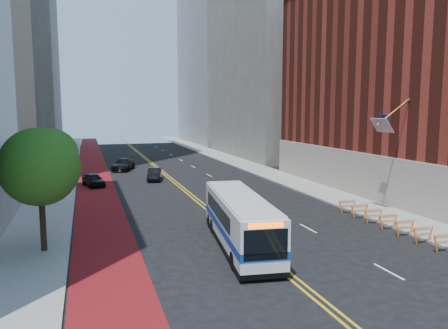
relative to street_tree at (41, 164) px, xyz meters
name	(u,v)px	position (x,y,z in m)	size (l,w,h in m)	color
ground	(280,268)	(11.24, -6.04, -4.91)	(160.00, 160.00, 0.00)	black
sidewalk_left	(57,182)	(-0.76, 23.96, -4.84)	(4.00, 140.00, 0.15)	gray
sidewalk_right	(266,172)	(23.24, 23.96, -4.84)	(4.00, 140.00, 0.15)	gray
bus_lane_paint	(95,181)	(3.14, 23.96, -4.91)	(3.60, 140.00, 0.01)	maroon
center_line_inner	(167,177)	(11.06, 23.96, -4.91)	(0.14, 140.00, 0.01)	gold
center_line_outer	(170,177)	(11.42, 23.96, -4.91)	(0.14, 140.00, 0.01)	gold
lane_dashes	(193,167)	(16.04, 31.96, -4.90)	(0.14, 98.20, 0.01)	silver
midrise_right_near	(286,33)	(34.24, 41.96, 15.09)	(18.00, 26.00, 40.00)	slate
midrise_right_far	(233,21)	(35.24, 71.96, 22.59)	(20.00, 28.00, 55.00)	gray
construction_barriers	(396,222)	(20.84, -2.62, -4.24)	(1.42, 10.91, 1.00)	orange
street_tree	(41,164)	(0.00, 0.00, 0.00)	(4.20, 4.20, 6.70)	black
transit_bus	(239,220)	(10.49, -2.13, -3.37)	(3.69, 10.95, 2.95)	silver
car_a	(93,180)	(2.92, 20.60, -4.26)	(1.55, 3.84, 1.31)	black
car_b	(155,174)	(9.38, 22.41, -4.25)	(1.40, 4.02, 1.33)	black
car_c	(124,164)	(6.81, 31.45, -4.16)	(2.10, 5.16, 1.50)	black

